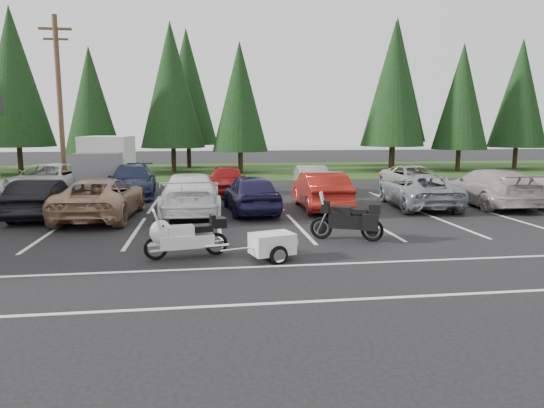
{
  "coord_description": "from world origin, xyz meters",
  "views": [
    {
      "loc": [
        -2.61,
        -14.76,
        3.3
      ],
      "look_at": [
        -0.65,
        -0.5,
        1.07
      ],
      "focal_mm": 32.0,
      "sensor_mm": 36.0,
      "label": 1
    }
  ],
  "objects_px": {
    "adventure_motorcycle": "(347,216)",
    "car_far_3": "(312,180)",
    "box_truck": "(105,163)",
    "car_near_2": "(101,198)",
    "car_near_5": "(320,190)",
    "car_far_1": "(132,181)",
    "car_near_3": "(191,193)",
    "car_near_4": "(251,193)",
    "touring_motorcycle": "(186,233)",
    "car_far_4": "(413,178)",
    "car_far_0": "(47,181)",
    "cargo_trailer": "(272,246)",
    "car_near_8": "(531,188)",
    "car_near_6": "(418,190)",
    "car_far_2": "(227,180)",
    "car_near_7": "(489,187)",
    "utility_pole": "(60,102)",
    "car_near_1": "(42,198)"
  },
  "relations": [
    {
      "from": "adventure_motorcycle",
      "to": "car_far_3",
      "type": "bearing_deg",
      "value": 104.7
    },
    {
      "from": "box_truck",
      "to": "car_near_2",
      "type": "relative_size",
      "value": 1.03
    },
    {
      "from": "car_near_5",
      "to": "car_far_1",
      "type": "height_order",
      "value": "car_near_5"
    },
    {
      "from": "car_near_3",
      "to": "car_near_4",
      "type": "bearing_deg",
      "value": -179.14
    },
    {
      "from": "touring_motorcycle",
      "to": "car_far_4",
      "type": "bearing_deg",
      "value": 36.16
    },
    {
      "from": "box_truck",
      "to": "car_far_3",
      "type": "xyz_separation_m",
      "value": [
        10.83,
        -2.97,
        -0.75
      ]
    },
    {
      "from": "car_far_0",
      "to": "cargo_trailer",
      "type": "bearing_deg",
      "value": -49.2
    },
    {
      "from": "car_near_8",
      "to": "touring_motorcycle",
      "type": "bearing_deg",
      "value": 27.36
    },
    {
      "from": "car_near_4",
      "to": "car_near_5",
      "type": "distance_m",
      "value": 2.93
    },
    {
      "from": "car_near_8",
      "to": "touring_motorcycle",
      "type": "xyz_separation_m",
      "value": [
        -14.75,
        -7.05,
        -0.05
      ]
    },
    {
      "from": "box_truck",
      "to": "car_near_4",
      "type": "xyz_separation_m",
      "value": [
        7.16,
        -8.21,
        -0.68
      ]
    },
    {
      "from": "car_near_6",
      "to": "car_near_8",
      "type": "bearing_deg",
      "value": -174.97
    },
    {
      "from": "touring_motorcycle",
      "to": "car_far_1",
      "type": "bearing_deg",
      "value": 93.87
    },
    {
      "from": "car_far_3",
      "to": "touring_motorcycle",
      "type": "distance_m",
      "value": 13.31
    },
    {
      "from": "car_near_2",
      "to": "car_far_2",
      "type": "bearing_deg",
      "value": -127.46
    },
    {
      "from": "car_near_4",
      "to": "car_near_7",
      "type": "height_order",
      "value": "car_near_7"
    },
    {
      "from": "touring_motorcycle",
      "to": "adventure_motorcycle",
      "type": "xyz_separation_m",
      "value": [
        4.66,
        1.36,
        0.07
      ]
    },
    {
      "from": "car_near_2",
      "to": "car_near_3",
      "type": "relative_size",
      "value": 0.98
    },
    {
      "from": "utility_pole",
      "to": "car_near_5",
      "type": "distance_m",
      "value": 14.68
    },
    {
      "from": "car_far_0",
      "to": "car_far_2",
      "type": "height_order",
      "value": "car_far_0"
    },
    {
      "from": "box_truck",
      "to": "car_near_3",
      "type": "distance_m",
      "value": 9.57
    },
    {
      "from": "car_far_4",
      "to": "adventure_motorcycle",
      "type": "distance_m",
      "value": 12.9
    },
    {
      "from": "car_near_6",
      "to": "adventure_motorcycle",
      "type": "height_order",
      "value": "adventure_motorcycle"
    },
    {
      "from": "car_near_2",
      "to": "car_far_3",
      "type": "distance_m",
      "value": 10.95
    },
    {
      "from": "car_far_3",
      "to": "touring_motorcycle",
      "type": "relative_size",
      "value": 1.78
    },
    {
      "from": "car_near_4",
      "to": "car_near_5",
      "type": "xyz_separation_m",
      "value": [
        2.92,
        0.33,
        0.01
      ]
    },
    {
      "from": "touring_motorcycle",
      "to": "cargo_trailer",
      "type": "xyz_separation_m",
      "value": [
        2.16,
        -0.52,
        -0.31
      ]
    },
    {
      "from": "car_far_2",
      "to": "car_near_6",
      "type": "bearing_deg",
      "value": -31.36
    },
    {
      "from": "car_near_3",
      "to": "car_far_3",
      "type": "height_order",
      "value": "car_near_3"
    },
    {
      "from": "touring_motorcycle",
      "to": "cargo_trailer",
      "type": "bearing_deg",
      "value": -23.98
    },
    {
      "from": "utility_pole",
      "to": "car_far_0",
      "type": "xyz_separation_m",
      "value": [
        -0.26,
        -2.04,
        -3.88
      ]
    },
    {
      "from": "car_near_5",
      "to": "car_near_7",
      "type": "xyz_separation_m",
      "value": [
        7.48,
        -0.01,
        0.01
      ]
    },
    {
      "from": "car_near_7",
      "to": "car_near_1",
      "type": "bearing_deg",
      "value": 3.23
    },
    {
      "from": "car_near_4",
      "to": "adventure_motorcycle",
      "type": "distance_m",
      "value": 5.81
    },
    {
      "from": "box_truck",
      "to": "car_far_1",
      "type": "height_order",
      "value": "box_truck"
    },
    {
      "from": "car_near_4",
      "to": "car_far_2",
      "type": "bearing_deg",
      "value": -86.98
    },
    {
      "from": "car_near_1",
      "to": "car_near_4",
      "type": "distance_m",
      "value": 7.92
    },
    {
      "from": "car_near_4",
      "to": "touring_motorcycle",
      "type": "distance_m",
      "value": 7.05
    },
    {
      "from": "car_near_2",
      "to": "car_far_0",
      "type": "bearing_deg",
      "value": -55.79
    },
    {
      "from": "car_far_1",
      "to": "adventure_motorcycle",
      "type": "height_order",
      "value": "car_far_1"
    },
    {
      "from": "car_near_3",
      "to": "car_far_2",
      "type": "relative_size",
      "value": 1.25
    },
    {
      "from": "car_near_5",
      "to": "car_near_2",
      "type": "bearing_deg",
      "value": 6.89
    },
    {
      "from": "car_far_0",
      "to": "car_far_3",
      "type": "distance_m",
      "value": 13.09
    },
    {
      "from": "car_near_6",
      "to": "cargo_trailer",
      "type": "relative_size",
      "value": 3.37
    },
    {
      "from": "car_near_2",
      "to": "car_near_7",
      "type": "distance_m",
      "value": 16.06
    },
    {
      "from": "utility_pole",
      "to": "box_truck",
      "type": "distance_m",
      "value": 3.85
    },
    {
      "from": "car_near_5",
      "to": "car_far_0",
      "type": "xyz_separation_m",
      "value": [
        -12.33,
        5.34,
        0.02
      ]
    },
    {
      "from": "touring_motorcycle",
      "to": "utility_pole",
      "type": "bearing_deg",
      "value": 105.1
    },
    {
      "from": "car_far_1",
      "to": "car_far_4",
      "type": "height_order",
      "value": "car_far_1"
    },
    {
      "from": "car_near_6",
      "to": "touring_motorcycle",
      "type": "distance_m",
      "value": 11.81
    }
  ]
}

